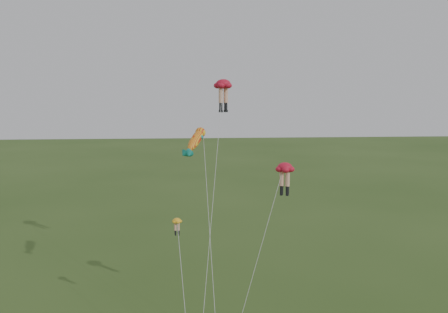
{
  "coord_description": "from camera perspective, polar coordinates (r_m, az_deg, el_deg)",
  "views": [
    {
      "loc": [
        -1.23,
        -33.26,
        18.76
      ],
      "look_at": [
        1.68,
        6.0,
        13.25
      ],
      "focal_mm": 40.0,
      "sensor_mm": 36.0,
      "label": 1
    }
  ],
  "objects": [
    {
      "name": "legs_kite_yellow",
      "position": [
        37.89,
        -5.29,
        -8.68
      ],
      "size": [
        1.52,
        8.84,
        8.9
      ],
      "rotation": [
        0.0,
        0.0,
        0.05
      ],
      "color": "yellow",
      "rests_on": "ground"
    },
    {
      "name": "fish_kite",
      "position": [
        40.2,
        -3.21,
        1.82
      ],
      "size": [
        2.47,
        10.52,
        15.72
      ],
      "rotation": [
        0.59,
        0.0,
        -0.52
      ],
      "color": "yellow",
      "rests_on": "ground"
    },
    {
      "name": "legs_kite_red_high",
      "position": [
        44.91,
        -0.1,
        7.78
      ],
      "size": [
        3.81,
        13.39,
        19.45
      ],
      "rotation": [
        0.0,
        0.0,
        0.49
      ],
      "color": "red",
      "rests_on": "ground"
    },
    {
      "name": "legs_kite_red_mid",
      "position": [
        36.83,
        6.88,
        -1.82
      ],
      "size": [
        5.28,
        4.11,
        13.27
      ],
      "rotation": [
        0.0,
        0.0,
        -0.4
      ],
      "color": "red",
      "rests_on": "ground"
    }
  ]
}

